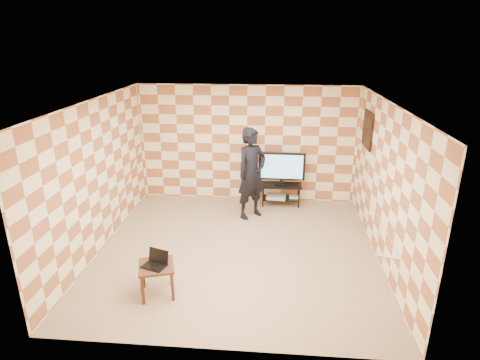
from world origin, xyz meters
name	(u,v)px	position (x,y,z in m)	size (l,w,h in m)	color
floor	(237,250)	(0.00, 0.00, 0.00)	(5.00, 5.00, 0.00)	tan
wall_back	(247,144)	(0.00, 2.50, 1.35)	(5.00, 0.02, 2.70)	#F9EDC0
wall_front	(217,256)	(0.00, -2.50, 1.35)	(5.00, 0.02, 2.70)	#F9EDC0
wall_left	(97,177)	(-2.50, 0.00, 1.35)	(0.02, 5.00, 2.70)	#F9EDC0
wall_right	(385,185)	(2.50, 0.00, 1.35)	(0.02, 5.00, 2.70)	#F9EDC0
ceiling	(237,102)	(0.00, 0.00, 2.70)	(5.00, 5.00, 0.02)	white
wall_art	(368,130)	(2.47, 1.55, 1.95)	(0.04, 0.72, 0.72)	black
tv_stand	(281,190)	(0.81, 2.17, 0.36)	(0.93, 0.42, 0.50)	black
tv	(282,167)	(0.81, 2.16, 0.92)	(1.04, 0.20, 0.76)	black
dvd_player	(276,197)	(0.71, 2.13, 0.21)	(0.44, 0.31, 0.07)	#B9B9BB
game_console	(294,197)	(1.11, 2.18, 0.20)	(0.21, 0.15, 0.05)	silver
side_table	(157,270)	(-1.08, -1.42, 0.41)	(0.64, 0.64, 0.50)	#362114
laptop	(156,262)	(-1.08, -1.43, 0.55)	(0.41, 0.36, 0.23)	black
person	(252,174)	(0.17, 1.49, 0.98)	(0.72, 0.47, 1.96)	black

